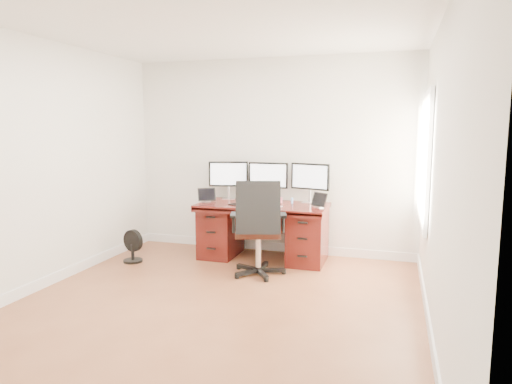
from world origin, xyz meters
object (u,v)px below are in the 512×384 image
(monitor_center, at_px, (268,177))
(keyboard, at_px, (258,206))
(desk, at_px, (263,229))
(office_chair, at_px, (258,244))
(floor_fan, at_px, (132,247))

(monitor_center, height_order, keyboard, monitor_center)
(desk, height_order, office_chair, office_chair)
(office_chair, distance_m, floor_fan, 1.75)
(desk, xyz_separation_m, office_chair, (0.14, -0.71, -0.02))
(desk, height_order, monitor_center, monitor_center)
(office_chair, relative_size, floor_fan, 2.71)
(monitor_center, bearing_deg, desk, -89.09)
(office_chair, distance_m, keyboard, 0.64)
(desk, distance_m, monitor_center, 0.72)
(desk, bearing_deg, office_chair, -78.48)
(desk, xyz_separation_m, floor_fan, (-1.59, -0.66, -0.20))
(floor_fan, xyz_separation_m, keyboard, (1.58, 0.44, 0.55))
(floor_fan, relative_size, monitor_center, 0.77)
(office_chair, xyz_separation_m, monitor_center, (-0.14, 0.95, 0.71))
(keyboard, bearing_deg, floor_fan, 173.04)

